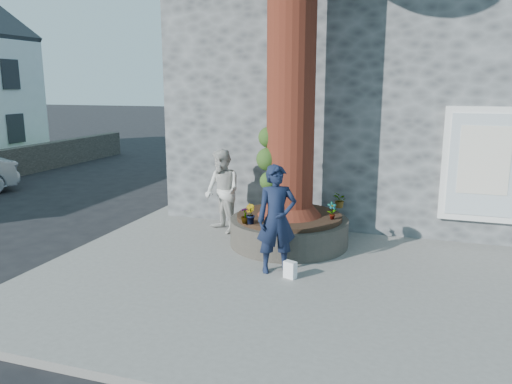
% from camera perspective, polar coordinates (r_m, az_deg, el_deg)
% --- Properties ---
extents(ground, '(120.00, 120.00, 0.00)m').
position_cam_1_polar(ground, '(8.42, -5.14, -10.20)').
color(ground, black).
rests_on(ground, ground).
extents(pavement, '(9.00, 8.00, 0.12)m').
position_cam_1_polar(pavement, '(8.86, 6.53, -8.65)').
color(pavement, slate).
rests_on(pavement, ground).
extents(yellow_line, '(0.10, 30.00, 0.01)m').
position_cam_1_polar(yellow_line, '(10.70, -18.17, -5.81)').
color(yellow_line, yellow).
rests_on(yellow_line, ground).
extents(stone_shop, '(10.30, 8.30, 6.30)m').
position_cam_1_polar(stone_shop, '(14.33, 16.14, 11.57)').
color(stone_shop, '#444749').
rests_on(stone_shop, ground).
extents(planter, '(2.30, 2.30, 0.60)m').
position_cam_1_polar(planter, '(9.82, 3.79, -4.32)').
color(planter, black).
rests_on(planter, pavement).
extents(man, '(0.79, 0.69, 1.81)m').
position_cam_1_polar(man, '(8.23, 2.37, -3.14)').
color(man, '#121A32').
rests_on(man, pavement).
extents(woman, '(1.08, 1.05, 1.76)m').
position_cam_1_polar(woman, '(10.50, -3.87, 0.07)').
color(woman, beige).
rests_on(woman, pavement).
extents(shopping_bag, '(0.23, 0.18, 0.28)m').
position_cam_1_polar(shopping_bag, '(8.20, 3.92, -8.85)').
color(shopping_bag, white).
rests_on(shopping_bag, pavement).
extents(plant_a, '(0.21, 0.19, 0.33)m').
position_cam_1_polar(plant_a, '(9.44, 8.69, -2.13)').
color(plant_a, gray).
rests_on(plant_a, planter).
extents(plant_b, '(0.27, 0.27, 0.36)m').
position_cam_1_polar(plant_b, '(9.05, -0.70, -2.54)').
color(plant_b, gray).
rests_on(plant_b, planter).
extents(plant_c, '(0.20, 0.20, 0.29)m').
position_cam_1_polar(plant_c, '(9.09, -1.22, -2.69)').
color(plant_c, gray).
rests_on(plant_c, planter).
extents(plant_d, '(0.38, 0.39, 0.33)m').
position_cam_1_polar(plant_d, '(10.34, 9.59, -0.92)').
color(plant_d, gray).
rests_on(plant_d, planter).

